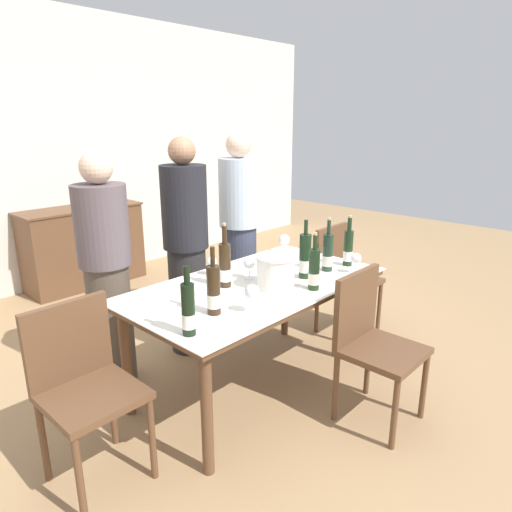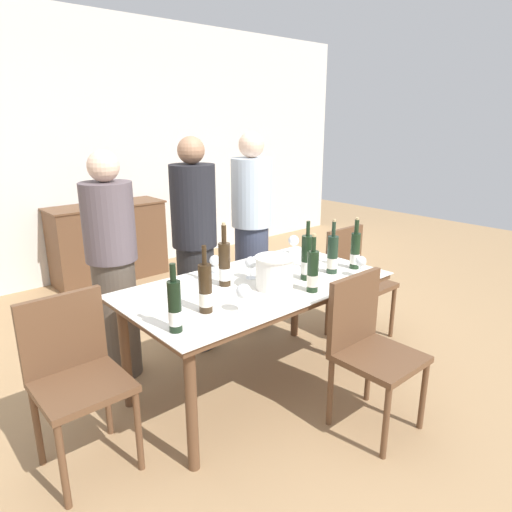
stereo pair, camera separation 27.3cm
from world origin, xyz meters
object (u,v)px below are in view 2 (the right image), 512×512
at_px(wine_bottle_3, 205,290).
at_px(chair_near_front, 368,342).
at_px(wine_bottle_4, 225,265).
at_px(person_guest_right, 252,233).
at_px(ice_bucket, 274,272).
at_px(chair_right_end, 354,274).
at_px(dining_table, 256,294).
at_px(wine_bottle_5, 175,307).
at_px(chair_left_end, 75,370).
at_px(wine_bottle_0, 313,272).
at_px(wine_bottle_2, 355,251).
at_px(wine_bottle_6, 332,255).
at_px(person_host, 113,269).
at_px(wine_glass_3, 361,262).
at_px(sideboard_cabinet, 109,242).
at_px(wine_glass_2, 243,293).
at_px(wine_glass_4, 282,257).
at_px(wine_glass_5, 251,263).
at_px(wine_glass_1, 294,241).
at_px(person_guest_left, 195,247).
at_px(wine_bottle_1, 307,259).
at_px(wine_glass_0, 215,261).

bearing_deg(wine_bottle_3, chair_near_front, -36.25).
height_order(wine_bottle_4, person_guest_right, person_guest_right).
distance_m(ice_bucket, chair_right_end, 1.16).
bearing_deg(dining_table, chair_right_end, 4.17).
relative_size(chair_near_front, person_guest_right, 0.54).
bearing_deg(person_guest_right, wine_bottle_5, -143.26).
xyz_separation_m(wine_bottle_3, chair_left_end, (-0.64, 0.23, -0.33)).
relative_size(wine_bottle_0, wine_bottle_2, 0.99).
distance_m(wine_bottle_6, person_host, 1.45).
distance_m(chair_near_front, person_host, 1.68).
bearing_deg(wine_bottle_3, person_host, 96.96).
xyz_separation_m(wine_bottle_2, wine_bottle_5, (-1.44, -0.03, 0.00)).
relative_size(wine_glass_3, chair_right_end, 0.16).
bearing_deg(wine_bottle_5, chair_right_end, 10.01).
bearing_deg(sideboard_cabinet, person_host, -112.47).
relative_size(wine_bottle_6, chair_right_end, 0.42).
bearing_deg(ice_bucket, wine_bottle_2, -7.02).
distance_m(wine_bottle_3, wine_glass_2, 0.20).
relative_size(sideboard_cabinet, wine_glass_4, 7.93).
distance_m(dining_table, wine_bottle_0, 0.41).
bearing_deg(wine_bottle_6, dining_table, 161.14).
bearing_deg(wine_glass_2, wine_glass_5, 45.31).
xyz_separation_m(wine_glass_1, wine_glass_3, (-0.05, -0.66, -0.00)).
relative_size(wine_bottle_4, wine_glass_3, 2.83).
height_order(dining_table, wine_glass_4, wine_glass_4).
xyz_separation_m(wine_glass_1, wine_glass_2, (-0.99, -0.60, 0.01)).
bearing_deg(wine_bottle_4, chair_right_end, -0.98).
bearing_deg(wine_bottle_5, wine_glass_4, 16.60).
relative_size(wine_bottle_6, chair_near_front, 0.42).
xyz_separation_m(sideboard_cabinet, wine_bottle_4, (-0.36, -2.57, 0.44)).
bearing_deg(wine_bottle_0, chair_right_end, 22.78).
xyz_separation_m(ice_bucket, person_host, (-0.63, 0.88, -0.07)).
relative_size(dining_table, person_guest_left, 1.04).
relative_size(ice_bucket, wine_glass_3, 1.72).
xyz_separation_m(wine_bottle_1, chair_right_end, (0.83, 0.24, -0.35)).
relative_size(wine_bottle_5, wine_glass_4, 2.22).
bearing_deg(wine_bottle_3, wine_glass_5, 25.15).
bearing_deg(wine_glass_4, wine_bottle_1, -83.73).
bearing_deg(dining_table, ice_bucket, -76.38).
xyz_separation_m(dining_table, wine_bottle_4, (-0.16, 0.10, 0.20)).
bearing_deg(wine_bottle_2, chair_near_front, -135.07).
distance_m(wine_bottle_2, chair_near_front, 0.75).
distance_m(wine_bottle_2, person_guest_right, 0.98).
height_order(sideboard_cabinet, wine_glass_4, wine_glass_4).
bearing_deg(wine_bottle_0, wine_glass_0, 110.57).
bearing_deg(wine_glass_2, wine_bottle_5, 173.76).
bearing_deg(wine_glass_3, chair_right_end, 39.20).
height_order(wine_glass_5, person_guest_right, person_guest_right).
height_order(wine_bottle_4, wine_glass_2, wine_bottle_4).
relative_size(wine_bottle_0, chair_right_end, 0.40).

